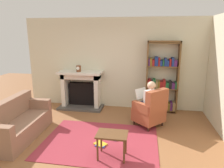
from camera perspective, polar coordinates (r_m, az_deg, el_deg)
name	(u,v)px	position (r m, az deg, el deg)	size (l,w,h in m)	color
ground	(97,149)	(4.27, -4.21, -17.74)	(14.00, 14.00, 0.00)	brown
back_wall	(116,64)	(6.20, 1.17, 5.70)	(5.60, 0.10, 2.70)	beige
area_rug	(100,141)	(4.51, -3.28, -15.72)	(2.40, 1.80, 0.01)	#972D39
fireplace	(81,88)	(6.35, -8.54, -1.20)	(1.35, 0.64, 1.14)	#4C4742
mantel_clock	(79,69)	(6.13, -9.35, 4.27)	(0.14, 0.14, 0.18)	brown
bookshelf	(162,80)	(6.01, 13.83, 1.15)	(0.90, 0.32, 2.05)	brown
armchair_reading	(151,110)	(5.10, 10.84, -7.17)	(0.89, 0.89, 0.97)	#331E14
seated_reader	(148,101)	(5.10, 9.95, -4.75)	(0.59, 0.58, 1.14)	silver
sofa_floral	(18,124)	(4.99, -24.91, -10.05)	(0.77, 1.72, 0.85)	#8E664F
side_table	(112,138)	(3.82, 0.03, -14.76)	(0.56, 0.39, 0.48)	brown
scattered_books	(105,142)	(4.43, -1.87, -16.00)	(0.50, 0.53, 0.04)	#334CA5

